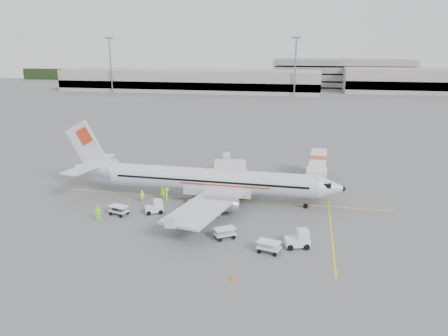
{
  "coord_description": "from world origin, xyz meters",
  "views": [
    {
      "loc": [
        10.81,
        -53.6,
        20.08
      ],
      "look_at": [
        0.0,
        2.0,
        3.8
      ],
      "focal_mm": 35.0,
      "sensor_mm": 36.0,
      "label": 1
    }
  ],
  "objects": [
    {
      "name": "crew_c",
      "position": [
        -7.01,
        -1.5,
        0.81
      ],
      "size": [
        0.93,
        1.2,
        1.63
      ],
      "primitive_type": "imported",
      "rotation": [
        0.0,
        0.0,
        1.92
      ],
      "color": "#AFFF19",
      "rests_on": "ground"
    },
    {
      "name": "tug_fore",
      "position": [
        10.37,
        -12.36,
        0.95
      ],
      "size": [
        2.75,
        2.0,
        1.9
      ],
      "primitive_type": null,
      "rotation": [
        0.0,
        0.0,
        0.26
      ],
      "color": "silver",
      "rests_on": "ground"
    },
    {
      "name": "crew_b",
      "position": [
        -7.61,
        -1.5,
        0.81
      ],
      "size": [
        0.96,
        1.0,
        1.62
      ],
      "primitive_type": "imported",
      "rotation": [
        0.0,
        0.0,
        -0.94
      ],
      "color": "#AFFF19",
      "rests_on": "ground"
    },
    {
      "name": "jet_bridge",
      "position": [
        12.56,
        8.54,
        2.11
      ],
      "size": [
        3.69,
        16.2,
        4.22
      ],
      "primitive_type": null,
      "rotation": [
        0.0,
        0.0,
        -0.04
      ],
      "color": "silver",
      "rests_on": "ground"
    },
    {
      "name": "cart_empty_a",
      "position": [
        2.75,
        -11.7,
        0.59
      ],
      "size": [
        2.61,
        2.34,
        1.17
      ],
      "primitive_type": null,
      "rotation": [
        0.0,
        0.0,
        0.58
      ],
      "color": "silver",
      "rests_on": "ground"
    },
    {
      "name": "cart_empty_b",
      "position": [
        7.67,
        -14.09,
        0.6
      ],
      "size": [
        2.55,
        1.85,
        1.2
      ],
      "primitive_type": null,
      "rotation": [
        0.0,
        0.0,
        -0.24
      ],
      "color": "silver",
      "rests_on": "ground"
    },
    {
      "name": "crew_a",
      "position": [
        -9.93,
        -2.87,
        0.79
      ],
      "size": [
        0.67,
        0.68,
        1.59
      ],
      "primitive_type": "imported",
      "rotation": [
        0.0,
        0.0,
        0.82
      ],
      "color": "#AFFF19",
      "rests_on": "ground"
    },
    {
      "name": "mast_center",
      "position": [
        5.0,
        118.0,
        11.0
      ],
      "size": [
        3.2,
        1.2,
        22.0
      ],
      "primitive_type": null,
      "color": "slate",
      "rests_on": "ground"
    },
    {
      "name": "cone_stbd",
      "position": [
        5.12,
        -20.06,
        0.29
      ],
      "size": [
        0.36,
        0.36,
        0.58
      ],
      "primitive_type": "cone",
      "color": "orange",
      "rests_on": "ground"
    },
    {
      "name": "stripe_lead",
      "position": [
        0.0,
        0.0,
        0.01
      ],
      "size": [
        44.0,
        0.2,
        0.01
      ],
      "primitive_type": "cube",
      "color": "yellow",
      "rests_on": "ground"
    },
    {
      "name": "mast_west",
      "position": [
        -70.0,
        118.0,
        11.0
      ],
      "size": [
        3.2,
        1.2,
        22.0
      ],
      "primitive_type": null,
      "color": "slate",
      "rests_on": "ground"
    },
    {
      "name": "terminal_west",
      "position": [
        -40.0,
        130.0,
        4.5
      ],
      "size": [
        110.0,
        22.0,
        9.0
      ],
      "primitive_type": null,
      "color": "gray",
      "rests_on": "ground"
    },
    {
      "name": "stripe_cross",
      "position": [
        14.0,
        -8.0,
        0.01
      ],
      "size": [
        0.2,
        20.0,
        0.01
      ],
      "primitive_type": "cube",
      "color": "yellow",
      "rests_on": "ground"
    },
    {
      "name": "tug_aft",
      "position": [
        -7.1,
        -6.27,
        0.84
      ],
      "size": [
        2.49,
        2.06,
        1.67
      ],
      "primitive_type": null,
      "rotation": [
        0.0,
        0.0,
        0.45
      ],
      "color": "silver",
      "rests_on": "ground"
    },
    {
      "name": "belt_loader",
      "position": [
        -1.67,
        -2.18,
        1.33
      ],
      "size": [
        5.0,
        2.1,
        2.66
      ],
      "primitive_type": null,
      "rotation": [
        0.0,
        0.0,
        0.05
      ],
      "color": "silver",
      "rests_on": "ground"
    },
    {
      "name": "parking_garage",
      "position": [
        25.0,
        160.0,
        7.0
      ],
      "size": [
        62.0,
        24.0,
        14.0
      ],
      "primitive_type": null,
      "color": "slate",
      "rests_on": "ground"
    },
    {
      "name": "cone_nose",
      "position": [
        11.85,
        -0.64,
        0.27
      ],
      "size": [
        0.33,
        0.33,
        0.54
      ],
      "primitive_type": "cone",
      "color": "orange",
      "rests_on": "ground"
    },
    {
      "name": "cart_loaded_b",
      "position": [
        -11.07,
        -7.69,
        0.59
      ],
      "size": [
        2.58,
        1.98,
        1.19
      ],
      "primitive_type": null,
      "rotation": [
        0.0,
        0.0,
        -0.31
      ],
      "color": "silver",
      "rests_on": "ground"
    },
    {
      "name": "cart_loaded_a",
      "position": [
        -0.74,
        -2.0,
        0.63
      ],
      "size": [
        2.47,
        1.54,
        1.25
      ],
      "primitive_type": null,
      "rotation": [
        0.0,
        0.0,
        -0.05
      ],
      "color": "silver",
      "rests_on": "ground"
    },
    {
      "name": "crew_d",
      "position": [
        -12.61,
        -9.88,
        0.95
      ],
      "size": [
        1.2,
        0.92,
        1.9
      ],
      "primitive_type": "imported",
      "rotation": [
        0.0,
        0.0,
        3.61
      ],
      "color": "#AFFF19",
      "rests_on": "ground"
    },
    {
      "name": "ground",
      "position": [
        0.0,
        0.0,
        0.0
      ],
      "size": [
        360.0,
        360.0,
        0.0
      ],
      "primitive_type": "plane",
      "color": "#56595B"
    },
    {
      "name": "treeline",
      "position": [
        0.0,
        175.0,
        3.0
      ],
      "size": [
        300.0,
        3.0,
        6.0
      ],
      "primitive_type": null,
      "color": "black",
      "rests_on": "ground"
    },
    {
      "name": "aircraft",
      "position": [
        -1.05,
        -0.82,
        4.95
      ],
      "size": [
        36.58,
        28.99,
        9.91
      ],
      "primitive_type": null,
      "rotation": [
        0.0,
        0.0,
        -0.02
      ],
      "color": "silver",
      "rests_on": "ground"
    },
    {
      "name": "tug_mid",
      "position": [
        0.07,
        -5.61,
        0.8
      ],
      "size": [
        2.14,
        1.31,
        1.6
      ],
      "primitive_type": null,
      "rotation": [
        0.0,
        0.0,
        -0.06
      ],
      "color": "silver",
      "rests_on": "ground"
    },
    {
      "name": "cone_port",
      "position": [
        -2.91,
        12.07,
        0.28
      ],
      "size": [
        0.34,
        0.34,
        0.56
      ],
      "primitive_type": "cone",
      "color": "orange",
      "rests_on": "ground"
    }
  ]
}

